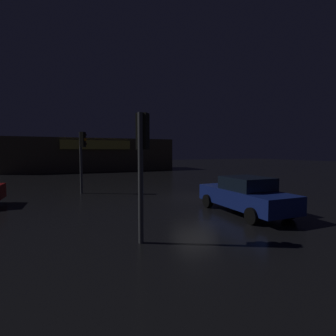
{
  "coord_description": "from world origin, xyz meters",
  "views": [
    {
      "loc": [
        -7.11,
        -12.36,
        2.63
      ],
      "look_at": [
        1.58,
        7.58,
        1.2
      ],
      "focal_mm": 27.11,
      "sensor_mm": 36.0,
      "label": 1
    }
  ],
  "objects_px": {
    "traffic_signal_main": "(142,151)",
    "car_near": "(245,195)",
    "traffic_signal_opposite": "(82,151)",
    "store_building": "(93,155)"
  },
  "relations": [
    {
      "from": "traffic_signal_opposite",
      "to": "car_near",
      "type": "distance_m",
      "value": 10.18
    },
    {
      "from": "traffic_signal_main",
      "to": "car_near",
      "type": "xyz_separation_m",
      "value": [
        5.08,
        1.57,
        -1.86
      ]
    },
    {
      "from": "store_building",
      "to": "traffic_signal_main",
      "type": "height_order",
      "value": "store_building"
    },
    {
      "from": "traffic_signal_main",
      "to": "traffic_signal_opposite",
      "type": "bearing_deg",
      "value": 94.76
    },
    {
      "from": "traffic_signal_main",
      "to": "car_near",
      "type": "bearing_deg",
      "value": 17.22
    },
    {
      "from": "store_building",
      "to": "traffic_signal_main",
      "type": "distance_m",
      "value": 29.79
    },
    {
      "from": "store_building",
      "to": "traffic_signal_opposite",
      "type": "distance_m",
      "value": 20.28
    },
    {
      "from": "traffic_signal_main",
      "to": "traffic_signal_opposite",
      "type": "height_order",
      "value": "traffic_signal_opposite"
    },
    {
      "from": "traffic_signal_opposite",
      "to": "traffic_signal_main",
      "type": "bearing_deg",
      "value": -85.24
    },
    {
      "from": "store_building",
      "to": "traffic_signal_opposite",
      "type": "relative_size",
      "value": 5.57
    }
  ]
}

